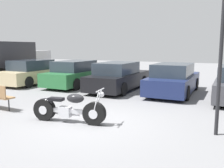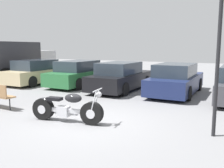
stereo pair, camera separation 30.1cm
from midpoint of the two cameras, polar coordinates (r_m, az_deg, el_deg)
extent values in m
plane|color=slate|center=(7.46, -6.69, -8.51)|extent=(60.00, 60.00, 0.00)
cylinder|color=black|center=(7.05, -5.29, -6.74)|extent=(0.67, 0.29, 0.65)
cylinder|color=silver|center=(7.05, -5.29, -6.74)|extent=(0.29, 0.26, 0.26)
cylinder|color=black|center=(7.78, -16.22, -5.60)|extent=(0.67, 0.29, 0.65)
cylinder|color=silver|center=(7.78, -16.22, -5.60)|extent=(0.29, 0.26, 0.26)
cube|color=silver|center=(7.38, -11.03, -6.05)|extent=(1.22, 0.29, 0.12)
cube|color=silver|center=(7.44, -11.78, -6.21)|extent=(0.37, 0.29, 0.30)
ellipsoid|color=black|center=(7.19, -9.57, -3.27)|extent=(0.56, 0.39, 0.27)
cube|color=black|center=(7.50, -13.78, -3.39)|extent=(0.47, 0.30, 0.09)
ellipsoid|color=black|center=(7.70, -15.98, -3.87)|extent=(0.50, 0.27, 0.20)
cylinder|color=silver|center=(6.86, -4.92, -4.26)|extent=(0.22, 0.07, 0.69)
cylinder|color=silver|center=(7.02, -4.37, -3.96)|extent=(0.22, 0.07, 0.69)
cylinder|color=silver|center=(6.84, -3.97, -1.40)|extent=(0.12, 0.62, 0.03)
sphere|color=silver|center=(6.85, -3.65, -2.40)|extent=(0.15, 0.15, 0.15)
cylinder|color=silver|center=(7.69, -12.70, -6.51)|extent=(1.21, 0.26, 0.08)
cube|color=#C6B284|center=(15.66, -17.72, 1.93)|extent=(1.76, 4.54, 0.70)
cube|color=#28333D|center=(15.41, -18.52, 4.16)|extent=(1.55, 2.36, 0.57)
cylinder|color=black|center=(17.26, -16.48, 1.92)|extent=(0.20, 0.62, 0.62)
cylinder|color=black|center=(16.20, -12.17, 1.67)|extent=(0.20, 0.62, 0.62)
cylinder|color=black|center=(15.31, -23.53, 0.77)|extent=(0.20, 0.62, 0.62)
cylinder|color=black|center=(14.11, -19.17, 0.41)|extent=(0.20, 0.62, 0.62)
cube|color=#286B38|center=(14.30, -8.52, 1.66)|extent=(1.76, 4.54, 0.70)
cube|color=#28333D|center=(14.01, -9.20, 4.11)|extent=(1.55, 2.36, 0.57)
cylinder|color=black|center=(15.93, -8.11, 1.66)|extent=(0.20, 0.62, 0.62)
cylinder|color=black|center=(15.09, -2.92, 1.36)|extent=(0.20, 0.62, 0.62)
cylinder|color=black|center=(13.71, -14.65, 0.38)|extent=(0.20, 0.62, 0.62)
cylinder|color=black|center=(12.71, -8.99, -0.07)|extent=(0.20, 0.62, 0.62)
cube|color=black|center=(12.71, 0.95, 0.91)|extent=(1.76, 4.54, 0.70)
cube|color=#28333D|center=(12.40, 0.43, 3.66)|extent=(1.55, 2.36, 0.57)
cylinder|color=black|center=(14.34, 0.33, 1.00)|extent=(0.20, 0.62, 0.62)
cylinder|color=black|center=(13.73, 6.53, 0.61)|extent=(0.20, 0.62, 0.62)
cylinder|color=black|center=(11.89, -5.49, -0.59)|extent=(0.20, 0.62, 0.62)
cylinder|color=black|center=(11.14, 1.75, -1.16)|extent=(0.20, 0.62, 0.62)
cube|color=#19234C|center=(12.06, 13.25, 0.28)|extent=(1.76, 4.54, 0.70)
cube|color=#28333D|center=(11.73, 13.06, 3.17)|extent=(1.55, 2.36, 0.57)
cylinder|color=black|center=(13.63, 11.14, 0.45)|extent=(0.20, 0.62, 0.62)
cylinder|color=black|center=(13.32, 17.98, 0.01)|extent=(0.20, 0.62, 0.62)
cylinder|color=black|center=(10.97, 7.42, -1.38)|extent=(0.20, 0.62, 0.62)
cylinder|color=black|center=(10.58, 15.89, -2.00)|extent=(0.20, 0.62, 0.62)
cylinder|color=black|center=(12.91, 22.54, -0.48)|extent=(0.20, 0.62, 0.62)
cylinder|color=black|center=(10.14, 21.61, -2.72)|extent=(0.20, 0.62, 0.62)
cube|color=#B2B2B7|center=(19.48, -18.02, 5.19)|extent=(2.02, 1.63, 1.40)
cylinder|color=black|center=(20.21, -19.93, 3.14)|extent=(0.24, 0.96, 0.96)
cylinder|color=black|center=(18.87, -15.78, 2.99)|extent=(0.24, 0.96, 0.96)
cylinder|color=black|center=(16.22, -24.75, 1.68)|extent=(0.24, 0.96, 0.96)
cylinder|color=black|center=(9.27, -23.37, -4.37)|extent=(0.04, 0.04, 0.45)
cylinder|color=black|center=(6.47, 22.27, 3.98)|extent=(0.09, 0.09, 3.47)
camera|label=1|loc=(0.15, -90.96, -0.14)|focal=40.00mm
camera|label=2|loc=(0.15, 89.04, 0.14)|focal=40.00mm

